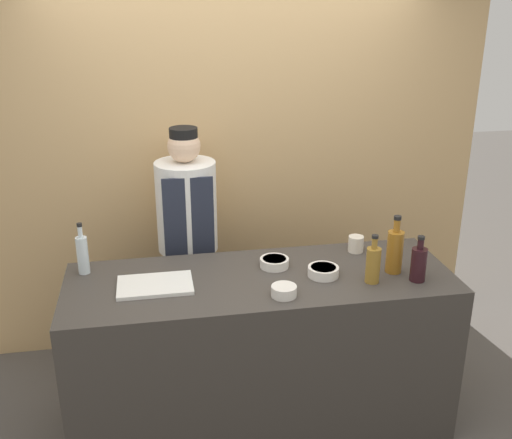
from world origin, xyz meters
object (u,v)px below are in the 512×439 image
(sauce_bowl_brown, at_px, (323,271))
(cup_cream, at_px, (356,244))
(cutting_board, at_px, (155,285))
(bottle_amber, at_px, (395,250))
(bottle_vinegar, at_px, (373,264))
(bottle_wine, at_px, (419,263))
(chef_center, at_px, (188,244))
(sauce_bowl_white, at_px, (274,262))
(bottle_clear, at_px, (83,254))
(sauce_bowl_purple, at_px, (284,290))

(sauce_bowl_brown, height_order, cup_cream, cup_cream)
(cutting_board, height_order, bottle_amber, bottle_amber)
(bottle_amber, bearing_deg, cup_cream, 110.77)
(sauce_bowl_brown, distance_m, bottle_vinegar, 0.27)
(bottle_wine, bearing_deg, chef_center, 143.09)
(bottle_vinegar, xyz_separation_m, cup_cream, (0.05, 0.40, -0.06))
(cutting_board, bearing_deg, sauce_bowl_white, 10.95)
(bottle_amber, bearing_deg, bottle_wine, -55.47)
(cutting_board, xyz_separation_m, chef_center, (0.22, 0.70, -0.08))
(sauce_bowl_brown, bearing_deg, bottle_vinegar, -26.22)
(bottle_wine, relative_size, bottle_clear, 0.87)
(sauce_bowl_purple, bearing_deg, sauce_bowl_white, 86.14)
(bottle_clear, xyz_separation_m, cup_cream, (1.57, 0.01, -0.07))
(sauce_bowl_white, bearing_deg, bottle_vinegar, -30.20)
(bottle_clear, bearing_deg, sauce_bowl_purple, -24.05)
(cutting_board, xyz_separation_m, bottle_amber, (1.30, -0.05, 0.12))
(bottle_wine, bearing_deg, sauce_bowl_brown, 163.58)
(bottle_clear, bearing_deg, sauce_bowl_white, -5.98)
(sauce_bowl_white, bearing_deg, bottle_clear, 174.02)
(bottle_vinegar, relative_size, bottle_wine, 1.05)
(chef_center, bearing_deg, bottle_vinegar, -42.73)
(cup_cream, bearing_deg, chef_center, 154.97)
(bottle_vinegar, bearing_deg, sauce_bowl_purple, -171.89)
(sauce_bowl_purple, bearing_deg, bottle_wine, 3.48)
(cup_cream, bearing_deg, sauce_bowl_brown, -135.02)
(sauce_bowl_white, bearing_deg, cup_cream, 13.18)
(sauce_bowl_white, height_order, bottle_vinegar, bottle_vinegar)
(bottle_clear, distance_m, chef_center, 0.78)
(sauce_bowl_white, bearing_deg, sauce_bowl_purple, -93.86)
(sauce_bowl_brown, distance_m, bottle_amber, 0.41)
(sauce_bowl_purple, height_order, cutting_board, sauce_bowl_purple)
(sauce_bowl_white, bearing_deg, cutting_board, -169.05)
(sauce_bowl_brown, relative_size, cutting_board, 0.43)
(bottle_amber, height_order, chef_center, chef_center)
(sauce_bowl_purple, distance_m, bottle_vinegar, 0.51)
(bottle_wine, bearing_deg, cup_cream, 115.16)
(cutting_board, height_order, bottle_vinegar, bottle_vinegar)
(bottle_vinegar, height_order, cup_cream, bottle_vinegar)
(cup_cream, relative_size, chef_center, 0.06)
(chef_center, bearing_deg, cup_cream, -25.03)
(sauce_bowl_brown, bearing_deg, cutting_board, 178.05)
(cutting_board, bearing_deg, bottle_amber, -2.14)
(bottle_vinegar, height_order, bottle_amber, bottle_amber)
(bottle_amber, xyz_separation_m, cup_cream, (-0.11, 0.30, -0.08))
(cup_cream, bearing_deg, bottle_clear, -179.55)
(bottle_vinegar, bearing_deg, cup_cream, 83.34)
(bottle_wine, distance_m, cup_cream, 0.47)
(cup_cream, xyz_separation_m, chef_center, (-0.97, 0.45, -0.12))
(sauce_bowl_brown, height_order, bottle_amber, bottle_amber)
(sauce_bowl_white, bearing_deg, sauce_bowl_brown, -33.85)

